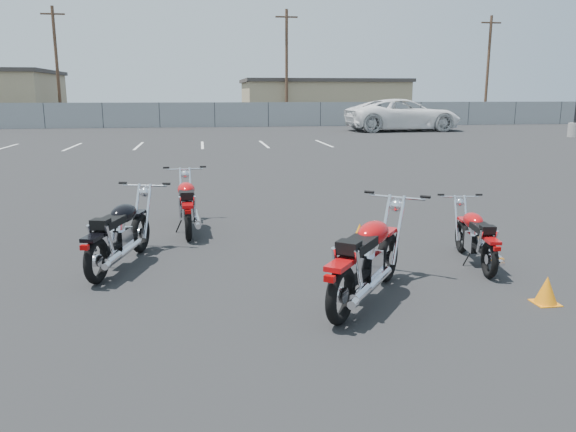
{
  "coord_description": "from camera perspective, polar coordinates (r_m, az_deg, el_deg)",
  "views": [
    {
      "loc": [
        -1.05,
        -7.49,
        2.44
      ],
      "look_at": [
        0.2,
        0.6,
        0.65
      ],
      "focal_mm": 35.0,
      "sensor_mm": 36.0,
      "label": 1
    }
  ],
  "objects": [
    {
      "name": "parking_line_stripes",
      "position": [
        27.64,
        -11.83,
        7.02
      ],
      "size": [
        15.12,
        4.0,
        0.01
      ],
      "color": "silver",
      "rests_on": "ground"
    },
    {
      "name": "motorcycle_third_red",
      "position": [
        6.73,
        8.08,
        -4.37
      ],
      "size": [
        1.76,
        2.12,
        1.14
      ],
      "color": "black",
      "rests_on": "ground"
    },
    {
      "name": "ground",
      "position": [
        7.95,
        -0.77,
        -5.55
      ],
      "size": [
        120.0,
        120.0,
        0.0
      ],
      "primitive_type": "plane",
      "color": "black",
      "rests_on": "ground"
    },
    {
      "name": "chainlink_fence",
      "position": [
        42.53,
        -7.46,
        10.17
      ],
      "size": [
        80.06,
        0.06,
        1.8
      ],
      "color": "gray",
      "rests_on": "ground"
    },
    {
      "name": "motorcycle_front_red",
      "position": [
        10.27,
        -10.18,
        1.12
      ],
      "size": [
        0.83,
        2.15,
        1.05
      ],
      "color": "black",
      "rests_on": "ground"
    },
    {
      "name": "motorcycle_rear_red",
      "position": [
        8.56,
        18.57,
        -2.06
      ],
      "size": [
        0.7,
        1.82,
        0.89
      ],
      "color": "black",
      "rests_on": "ground"
    },
    {
      "name": "utility_pole_b",
      "position": [
        48.79,
        -22.43,
        14.08
      ],
      "size": [
        1.8,
        0.24,
        9.0
      ],
      "color": "#442D1F",
      "rests_on": "ground"
    },
    {
      "name": "white_van",
      "position": [
        38.51,
        11.65,
        10.93
      ],
      "size": [
        3.77,
        8.83,
        3.31
      ],
      "primitive_type": "imported",
      "rotation": [
        0.0,
        0.0,
        1.6
      ],
      "color": "white",
      "rests_on": "ground"
    },
    {
      "name": "training_cone_near",
      "position": [
        9.49,
        7.27,
        -1.69
      ],
      "size": [
        0.26,
        0.26,
        0.31
      ],
      "color": "orange",
      "rests_on": "ground"
    },
    {
      "name": "utility_pole_d",
      "position": [
        53.74,
        19.64,
        14.05
      ],
      "size": [
        1.8,
        0.24,
        9.0
      ],
      "color": "#442D1F",
      "rests_on": "ground"
    },
    {
      "name": "motorcycle_second_black",
      "position": [
        8.34,
        -16.7,
        -1.74
      ],
      "size": [
        1.05,
        2.17,
        1.07
      ],
      "color": "black",
      "rests_on": "ground"
    },
    {
      "name": "training_cone_far",
      "position": [
        7.36,
        24.79,
        -6.84
      ],
      "size": [
        0.28,
        0.28,
        0.34
      ],
      "color": "orange",
      "rests_on": "ground"
    },
    {
      "name": "tan_building_east",
      "position": [
        52.66,
        3.42,
        11.69
      ],
      "size": [
        14.4,
        9.4,
        3.7
      ],
      "color": "#9E8B66",
      "rests_on": "ground"
    },
    {
      "name": "utility_pole_c",
      "position": [
        47.07,
        -0.14,
        15.08
      ],
      "size": [
        1.8,
        0.24,
        9.0
      ],
      "color": "#442D1F",
      "rests_on": "ground"
    }
  ]
}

